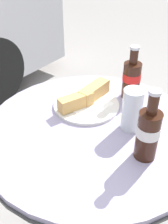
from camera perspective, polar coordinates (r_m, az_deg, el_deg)
bistro_table at (r=1.09m, az=1.62°, el=-9.86°), size 0.78×0.78×0.76m
cola_bottle_left at (r=0.84m, az=12.91°, el=-4.06°), size 0.07×0.07×0.23m
cola_bottle_right at (r=1.12m, az=9.75°, el=6.77°), size 0.07×0.07×0.22m
drinking_glass at (r=0.95m, az=9.73°, el=0.11°), size 0.07×0.07×0.15m
lunch_plate_near at (r=1.08m, az=0.46°, el=2.31°), size 0.25×0.25×0.07m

